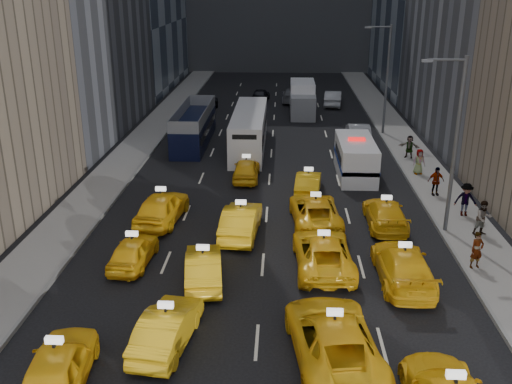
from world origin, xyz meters
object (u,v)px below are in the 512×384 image
Objects in this scene: nypd_van at (355,159)px; box_truck at (302,99)px; pedestrian_0 at (477,250)px; double_decker at (194,126)px; city_bus at (249,130)px.

box_truck reaches higher than nypd_van.
double_decker is at bearing 109.39° from pedestrian_0.
pedestrian_0 is at bearing -59.75° from city_bus.
nypd_van is 14.06m from double_decker.
nypd_van is 0.89× the size of box_truck.
double_decker is 0.90× the size of city_bus.
box_truck reaches higher than double_decker.
box_truck is at bearing 95.79° from nypd_van.
city_bus is at bearing 136.77° from nypd_van.
nypd_van is 9.66m from city_bus.
double_decker reaches higher than pedestrian_0.
city_bus is at bearing -24.12° from double_decker.
city_bus reaches higher than nypd_van.
nypd_van is 18.59m from box_truck.
city_bus is at bearing -117.20° from box_truck.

